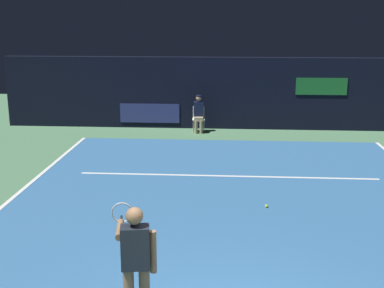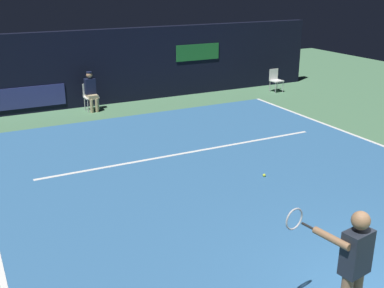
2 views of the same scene
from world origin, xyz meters
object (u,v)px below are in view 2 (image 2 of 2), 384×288
object	(u,v)px
line_judge_on_chair	(91,91)
courtside_chair_near	(275,79)
tennis_player	(352,267)
tennis_ball	(264,175)

from	to	relation	value
line_judge_on_chair	courtside_chair_near	world-z (taller)	line_judge_on_chair
line_judge_on_chair	courtside_chair_near	xyz separation A→B (m)	(7.24, -0.48, -0.18)
tennis_player	courtside_chair_near	world-z (taller)	tennis_player
line_judge_on_chair	tennis_player	bearing A→B (deg)	-90.60
line_judge_on_chair	courtside_chair_near	bearing A→B (deg)	-3.80
line_judge_on_chair	tennis_ball	world-z (taller)	line_judge_on_chair
courtside_chair_near	tennis_ball	xyz separation A→B (m)	(-5.36, -6.84, -0.46)
tennis_player	line_judge_on_chair	distance (m)	11.86
tennis_player	courtside_chair_near	bearing A→B (deg)	57.07
tennis_ball	tennis_player	bearing A→B (deg)	-113.85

